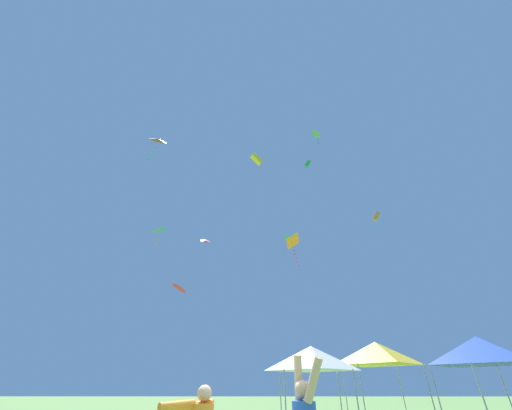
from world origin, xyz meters
The scene contains 13 objects.
canopy_tent_blue centered at (8.97, 7.03, 2.87)m, with size 3.16×3.16×3.38m.
canopy_tent_white centered at (2.62, 8.77, 2.73)m, with size 3.00×3.00×3.21m.
canopy_tent_yellow centered at (6.69, 12.05, 3.20)m, with size 3.52×3.52×3.76m.
kite_orange_delta centered at (-8.77, 13.77, 20.60)m, with size 1.87×1.65×3.23m.
kite_green_delta centered at (4.07, 28.81, 18.06)m, with size 0.67×0.67×1.19m.
kite_lime_diamond centered at (6.89, 18.20, 25.69)m, with size 0.70×0.79×2.25m.
kite_green_box centered at (7.22, 26.10, 27.96)m, with size 1.00×0.60×1.11m.
kite_orange_diamond centered at (2.34, 10.38, 8.99)m, with size 0.96×1.03×1.87m.
kite_yellow_box centered at (0.16, 16.45, 20.66)m, with size 1.30×1.03×1.07m.
kite_pink_delta centered at (-6.70, 29.91, 18.11)m, with size 1.58×1.42×1.02m.
kite_orange_box centered at (12.13, 19.91, 16.06)m, with size 0.86×0.62×2.10m.
kite_green_diamond centered at (-7.80, 15.64, 12.45)m, with size 1.02×0.91×1.77m.
kite_red_delta centered at (-7.43, 22.96, 9.93)m, with size 1.85×1.91×0.90m.
Camera 1 is at (0.25, -5.86, 1.68)m, focal length 20.72 mm.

